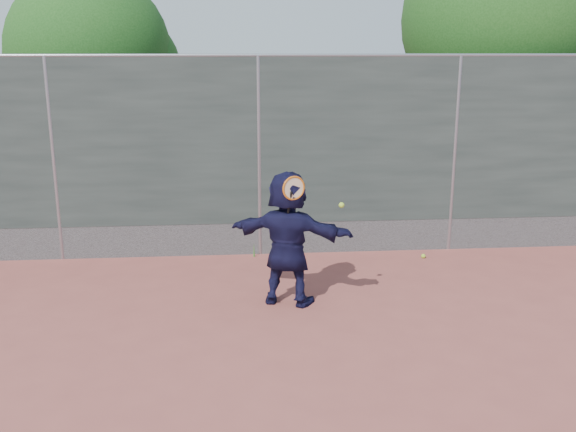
{
  "coord_description": "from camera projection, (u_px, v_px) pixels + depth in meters",
  "views": [
    {
      "loc": [
        -0.36,
        -6.01,
        3.1
      ],
      "look_at": [
        0.27,
        1.5,
        1.12
      ],
      "focal_mm": 40.0,
      "sensor_mm": 36.0,
      "label": 1
    }
  ],
  "objects": [
    {
      "name": "tree_left",
      "position": [
        99.0,
        57.0,
        11.95
      ],
      "size": [
        3.15,
        3.0,
        4.53
      ],
      "color": "#382314",
      "rests_on": "ground"
    },
    {
      "name": "ground",
      "position": [
        274.0,
        359.0,
        6.61
      ],
      "size": [
        80.0,
        80.0,
        0.0
      ],
      "primitive_type": "plane",
      "color": "#9E4C42",
      "rests_on": "ground"
    },
    {
      "name": "weed_clump",
      "position": [
        280.0,
        247.0,
        9.86
      ],
      "size": [
        0.68,
        0.07,
        0.3
      ],
      "color": "#387226",
      "rests_on": "ground"
    },
    {
      "name": "tree_right",
      "position": [
        510.0,
        26.0,
        11.65
      ],
      "size": [
        3.78,
        3.6,
        5.39
      ],
      "color": "#382314",
      "rests_on": "ground"
    },
    {
      "name": "swing_action",
      "position": [
        298.0,
        191.0,
        7.52
      ],
      "size": [
        0.76,
        0.16,
        0.51
      ],
      "color": "#C96012",
      "rests_on": "ground"
    },
    {
      "name": "ball_ground",
      "position": [
        423.0,
        256.0,
        9.76
      ],
      "size": [
        0.07,
        0.07,
        0.07
      ],
      "primitive_type": "sphere",
      "color": "#A6D02E",
      "rests_on": "ground"
    },
    {
      "name": "player",
      "position": [
        288.0,
        238.0,
        7.86
      ],
      "size": [
        1.64,
        1.03,
        1.69
      ],
      "primitive_type": "imported",
      "rotation": [
        0.0,
        0.0,
        2.77
      ],
      "color": "#131335",
      "rests_on": "ground"
    },
    {
      "name": "fence",
      "position": [
        259.0,
        153.0,
        9.58
      ],
      "size": [
        20.0,
        0.06,
        3.03
      ],
      "color": "#38423D",
      "rests_on": "ground"
    }
  ]
}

